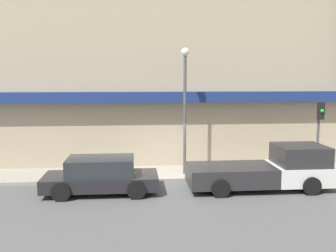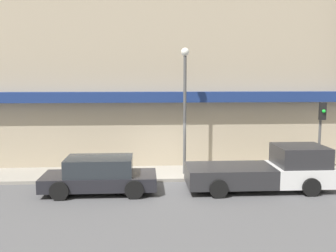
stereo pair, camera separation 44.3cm
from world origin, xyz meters
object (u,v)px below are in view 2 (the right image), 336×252
Objects in this scene: pickup_truck at (268,170)px; traffic_light at (321,124)px; fire_hydrant at (256,167)px; parked_car at (100,175)px; street_lamp at (185,96)px.

pickup_truck is 1.77× the size of traffic_light.
fire_hydrant is at bearing 89.40° from pickup_truck.
parked_car is 1.36× the size of traffic_light.
parked_car is 10.18m from traffic_light.
street_lamp is at bearing 178.04° from traffic_light.
parked_car is 0.79× the size of street_lamp.
fire_hydrant is 0.12× the size of street_lamp.
parked_car is at bearing -178.73° from pickup_truck.
fire_hydrant is 4.58m from street_lamp.
fire_hydrant is at bearing -6.10° from street_lamp.
pickup_truck is 3.95m from traffic_light.
pickup_truck is at bearing -148.06° from traffic_light.
pickup_truck is 1.02× the size of street_lamp.
fire_hydrant is (0.06, 1.77, -0.31)m from pickup_truck.
parked_car is at bearing -169.05° from traffic_light.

